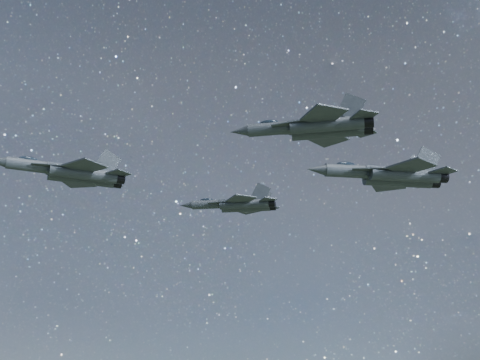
{
  "coord_description": "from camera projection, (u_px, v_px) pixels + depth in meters",
  "views": [
    {
      "loc": [
        -3.94,
        -65.11,
        122.83
      ],
      "look_at": [
        -1.08,
        3.61,
        146.25
      ],
      "focal_mm": 42.0,
      "sensor_mm": 36.0,
      "label": 1
    }
  ],
  "objects": [
    {
      "name": "jet_lead",
      "position": [
        72.0,
        173.0,
        74.54
      ],
      "size": [
        18.06,
        11.98,
        4.6
      ],
      "rotation": [
        0.0,
        0.0,
        0.37
      ],
      "color": "#2D3438"
    },
    {
      "name": "jet_slot",
      "position": [
        390.0,
        175.0,
        70.2
      ],
      "size": [
        18.59,
        13.02,
        4.69
      ],
      "rotation": [
        0.0,
        0.0,
        0.1
      ],
      "color": "#2D3438"
    },
    {
      "name": "jet_right",
      "position": [
        315.0,
        127.0,
        58.84
      ],
      "size": [
        15.92,
        10.86,
        4.0
      ],
      "rotation": [
        0.0,
        0.0,
        -0.24
      ],
      "color": "#2D3438"
    },
    {
      "name": "jet_left",
      "position": [
        237.0,
        205.0,
        88.42
      ],
      "size": [
        16.17,
        11.16,
        4.06
      ],
      "rotation": [
        0.0,
        0.0,
        -0.18
      ],
      "color": "#2D3438"
    }
  ]
}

